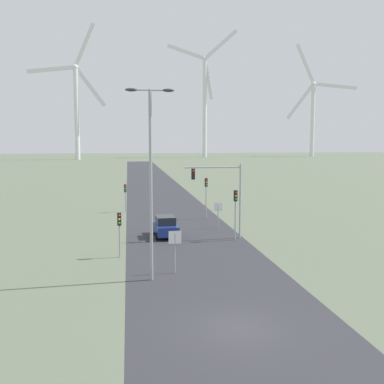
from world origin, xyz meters
The scene contains 14 objects.
ground_plane centered at (0.00, 0.00, 0.00)m, with size 600.00×600.00×0.00m, color #5B6651.
road_surface centered at (0.00, 48.00, 0.00)m, with size 10.00×240.00×0.01m.
streetlamp centered at (-3.44, 7.43, 6.91)m, with size 2.82×0.32×11.27m.
stop_sign_near centered at (-1.91, 8.63, 1.89)m, with size 0.81×0.07×2.70m.
stop_sign_far centered at (3.68, 22.68, 1.72)m, with size 0.81×0.07×2.47m.
traffic_light_post_near_left centered at (-5.42, 13.04, 2.37)m, with size 0.28×0.33×3.22m.
traffic_light_post_near_right centered at (4.07, 17.33, 3.08)m, with size 0.28×0.34×4.21m.
traffic_light_post_mid_left centered at (-5.10, 33.82, 2.40)m, with size 0.28×0.33×3.27m.
traffic_light_post_mid_right centered at (3.46, 28.05, 3.19)m, with size 0.28×0.34×4.37m.
traffic_light_mast_overhead centered at (3.01, 18.02, 4.53)m, with size 4.81×0.35×6.35m.
car_approaching centered at (-1.62, 19.57, 0.91)m, with size 2.05×4.20×1.83m.
wind_turbine_left centered at (-27.40, 192.75, 26.19)m, with size 34.35×2.60×61.06m.
wind_turbine_center centered at (35.48, 215.38, 31.12)m, with size 35.12×11.36×64.79m.
wind_turbine_right centered at (96.99, 220.52, 25.57)m, with size 36.77×9.35×61.28m.
Camera 1 is at (-4.75, -18.73, 8.25)m, focal length 42.00 mm.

